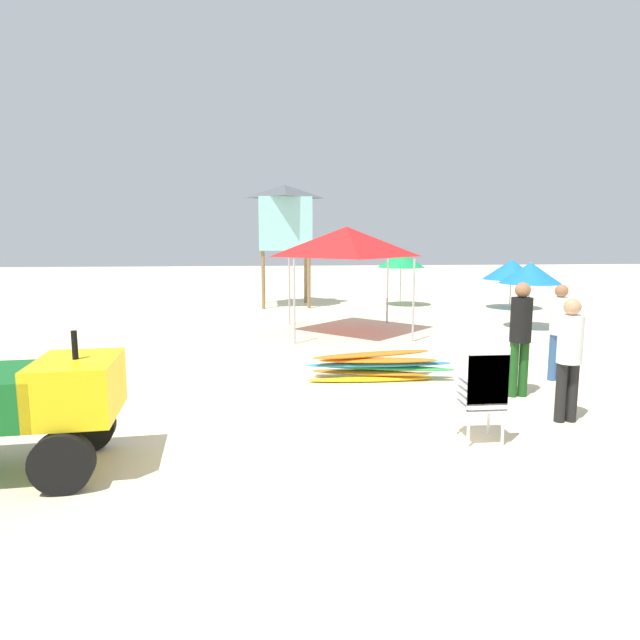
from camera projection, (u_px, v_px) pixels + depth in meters
ground at (315, 439)px, 6.74m from camera, size 80.00×80.00×0.00m
stacked_plastic_chairs at (484, 387)px, 6.52m from camera, size 0.48×0.48×1.20m
surfboard_pile at (376, 366)px, 9.50m from camera, size 2.58×0.87×0.48m
lifeguard_near_left at (569, 352)px, 7.25m from camera, size 0.32×0.32×1.66m
lifeguard_near_right at (521, 331)px, 8.40m from camera, size 0.32×0.32×1.78m
lifeguard_far_right at (559, 326)px, 9.38m from camera, size 0.32×0.32×1.66m
popup_canopy at (346, 242)px, 13.89m from camera, size 2.84×2.84×2.71m
lifeguard_tower at (285, 218)px, 19.25m from camera, size 1.98×1.98×4.23m
beach_umbrella_left at (401, 259)px, 19.48m from camera, size 1.68×1.68×1.95m
beach_umbrella_mid at (511, 270)px, 18.73m from camera, size 1.91×1.91×1.68m
beach_umbrella_far at (530, 273)px, 14.60m from camera, size 1.60×1.60×1.78m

